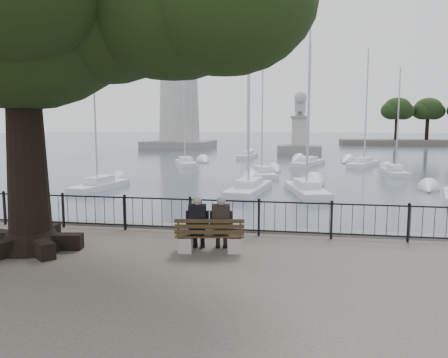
% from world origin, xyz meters
% --- Properties ---
extents(harbor, '(260.00, 260.00, 1.20)m').
position_xyz_m(harbor, '(0.00, 3.00, -0.50)').
color(harbor, slate).
rests_on(harbor, ground).
extents(railing, '(22.06, 0.06, 1.00)m').
position_xyz_m(railing, '(0.00, 2.50, 0.56)').
color(railing, black).
rests_on(railing, ground).
extents(bench, '(1.74, 0.76, 0.89)m').
position_xyz_m(bench, '(-0.04, 0.69, 0.31)').
color(bench, '#A19C8D').
rests_on(bench, ground).
extents(person_left, '(0.46, 0.74, 1.41)m').
position_xyz_m(person_left, '(-0.35, 0.74, 0.65)').
color(person_left, black).
rests_on(person_left, ground).
extents(person_right, '(0.46, 0.74, 1.41)m').
position_xyz_m(person_right, '(0.22, 0.83, 0.65)').
color(person_right, black).
rests_on(person_right, ground).
extents(lighthouse, '(10.77, 10.77, 32.70)m').
position_xyz_m(lighthouse, '(-18.00, 62.00, 12.86)').
color(lighthouse, slate).
rests_on(lighthouse, ground).
extents(lion_monument, '(5.66, 5.66, 8.43)m').
position_xyz_m(lion_monument, '(2.00, 49.94, 1.09)').
color(lion_monument, slate).
rests_on(lion_monument, ground).
extents(sailboat_a, '(2.17, 5.17, 9.18)m').
position_xyz_m(sailboat_a, '(-10.50, 16.27, -0.71)').
color(sailboat_a, silver).
rests_on(sailboat_a, ground).
extents(sailboat_b, '(2.91, 5.24, 11.56)m').
position_xyz_m(sailboat_b, '(-0.86, 25.05, -0.65)').
color(sailboat_b, silver).
rests_on(sailboat_b, ground).
extents(sailboat_c, '(2.82, 5.90, 10.72)m').
position_xyz_m(sailboat_c, '(2.52, 16.60, -0.69)').
color(sailboat_c, silver).
rests_on(sailboat_c, ground).
extents(sailboat_d, '(1.50, 4.82, 8.75)m').
position_xyz_m(sailboat_d, '(9.85, 28.10, -0.71)').
color(sailboat_d, silver).
rests_on(sailboat_d, ground).
extents(sailboat_e, '(3.51, 5.62, 11.09)m').
position_xyz_m(sailboat_e, '(-9.28, 33.09, -0.68)').
color(sailboat_e, silver).
rests_on(sailboat_e, ground).
extents(sailboat_f, '(3.69, 6.24, 12.08)m').
position_xyz_m(sailboat_f, '(2.91, 34.92, -0.67)').
color(sailboat_f, silver).
rests_on(sailboat_f, ground).
extents(sailboat_g, '(3.89, 6.08, 11.56)m').
position_xyz_m(sailboat_g, '(8.32, 35.08, -0.67)').
color(sailboat_g, silver).
rests_on(sailboat_g, ground).
extents(sailboat_h, '(2.02, 5.93, 12.72)m').
position_xyz_m(sailboat_h, '(-4.29, 43.85, -0.64)').
color(sailboat_h, silver).
rests_on(sailboat_h, ground).
extents(sailboat_j, '(2.41, 6.07, 13.39)m').
position_xyz_m(sailboat_j, '(-0.90, 16.40, -0.63)').
color(sailboat_j, silver).
rests_on(sailboat_j, ground).
extents(far_shore, '(30.00, 8.60, 9.18)m').
position_xyz_m(far_shore, '(25.54, 79.46, 3.00)').
color(far_shore, '#4E453B').
rests_on(far_shore, ground).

